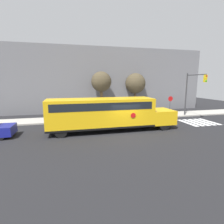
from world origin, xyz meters
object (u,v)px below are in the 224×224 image
(tree_near_sidewalk, at_px, (101,82))
(school_bus, at_px, (107,112))
(traffic_light, at_px, (192,88))
(stop_sign, at_px, (170,104))
(tree_far_sidewalk, at_px, (135,84))

(tree_near_sidewalk, bearing_deg, school_bus, -97.15)
(traffic_light, bearing_deg, school_bus, -163.89)
(stop_sign, distance_m, tree_far_sidewalk, 6.08)
(tree_near_sidewalk, bearing_deg, traffic_light, -26.81)
(tree_near_sidewalk, relative_size, tree_far_sidewalk, 1.03)
(school_bus, relative_size, traffic_light, 2.13)
(school_bus, relative_size, tree_far_sidewalk, 2.06)
(school_bus, xyz_separation_m, tree_near_sidewalk, (1.05, 8.40, 2.64))
(traffic_light, bearing_deg, tree_near_sidewalk, 153.19)
(stop_sign, distance_m, traffic_light, 3.10)
(school_bus, bearing_deg, tree_far_sidewalk, 55.74)
(school_bus, bearing_deg, tree_near_sidewalk, 82.85)
(stop_sign, relative_size, tree_near_sidewalk, 0.45)
(school_bus, distance_m, stop_sign, 10.12)
(stop_sign, relative_size, traffic_light, 0.48)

